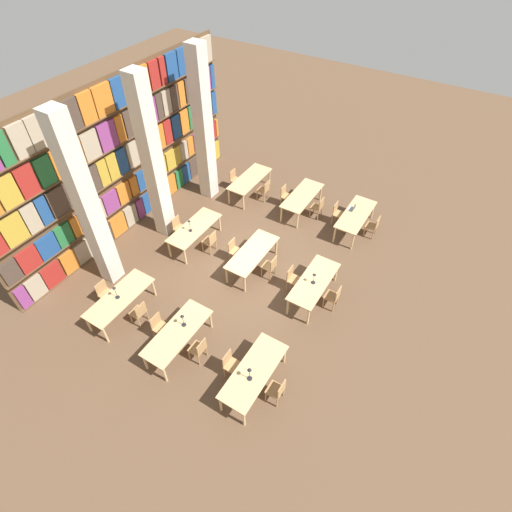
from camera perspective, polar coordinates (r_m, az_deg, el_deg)
ground_plane at (r=14.03m, az=-0.83°, el=-1.64°), size 40.00×40.00×0.00m
bookshelf_bank at (r=15.15m, az=-18.40°, el=13.18°), size 10.91×0.35×5.50m
pillar_left at (r=12.71m, az=-22.95°, el=6.52°), size 0.55×0.55×6.00m
pillar_center at (r=14.10m, az=-14.56°, el=12.84°), size 0.55×0.55×6.00m
pillar_right at (r=15.87m, az=-7.55°, el=17.71°), size 0.55×0.55×6.00m
reading_table_0 at (r=10.86m, az=-0.29°, el=-16.27°), size 2.25×0.87×0.77m
chair_0 at (r=10.87m, az=3.03°, el=-18.63°), size 0.42×0.40×0.90m
chair_1 at (r=11.23m, az=-3.61°, el=-15.15°), size 0.42×0.40×0.90m
desk_lamp_0 at (r=10.39m, az=-0.94°, el=-16.24°), size 0.14×0.14×0.50m
reading_table_1 at (r=12.77m, az=8.26°, el=-3.77°), size 2.25×0.87×0.77m
chair_2 at (r=12.77m, az=11.03°, el=-5.70°), size 0.42×0.40×0.90m
chair_3 at (r=13.08m, az=5.29°, el=-3.21°), size 0.42×0.40×0.90m
desk_lamp_1 at (r=12.44m, az=8.30°, el=-2.92°), size 0.14×0.14×0.43m
reading_table_2 at (r=15.49m, az=14.06°, el=5.63°), size 2.25×0.87×0.77m
chair_4 at (r=15.52m, az=16.42°, el=4.17°), size 0.42×0.40×0.90m
chair_5 at (r=15.79m, az=11.57°, el=6.06°), size 0.42×0.40×0.90m
laptop at (r=15.60m, az=13.54°, el=6.61°), size 0.32×0.22×0.21m
reading_table_3 at (r=11.69m, az=-11.12°, el=-10.80°), size 2.25×0.87×0.77m
chair_6 at (r=11.56m, az=-8.17°, el=-13.00°), size 0.42×0.40×0.90m
chair_7 at (r=12.19m, az=-13.61°, el=-9.75°), size 0.42×0.40×0.90m
desk_lamp_2 at (r=11.48m, az=-10.45°, el=-8.75°), size 0.14×0.14×0.47m
reading_table_4 at (r=13.53m, az=-0.53°, el=0.35°), size 2.25×0.87×0.77m
chair_8 at (r=13.41m, az=2.07°, el=-1.43°), size 0.42×0.40×0.90m
chair_9 at (r=13.95m, az=-3.06°, el=0.82°), size 0.42×0.40×0.90m
reading_table_5 at (r=16.06m, az=6.63°, el=8.42°), size 2.25×0.87×0.77m
chair_10 at (r=15.95m, az=8.85°, el=6.95°), size 0.42×0.40×0.90m
chair_11 at (r=16.41m, az=4.28°, el=8.64°), size 0.42×0.40×0.90m
reading_table_6 at (r=12.91m, az=-18.88°, el=-5.77°), size 2.25×0.87×0.77m
chair_12 at (r=12.67m, az=-16.36°, el=-7.71°), size 0.42×0.40×0.90m
chair_13 at (r=13.50m, az=-20.74°, el=-4.95°), size 0.42×0.40×0.90m
desk_lamp_3 at (r=12.62m, az=-19.51°, el=-4.65°), size 0.14×0.14×0.49m
reading_table_7 at (r=14.62m, az=-8.79°, el=3.83°), size 2.25×0.87×0.77m
chair_14 at (r=14.37m, az=-6.55°, el=2.15°), size 0.42×0.40×0.90m
chair_15 at (r=15.11m, az=-10.96°, el=4.08°), size 0.42×0.40×0.90m
desk_lamp_4 at (r=14.23m, az=-9.49°, el=4.60°), size 0.14×0.14×0.50m
reading_table_8 at (r=16.89m, az=-0.91°, el=10.81°), size 2.25×0.87×0.77m
chair_16 at (r=16.68m, az=1.18°, el=9.47°), size 0.42×0.40×0.90m
chair_17 at (r=17.32m, az=-2.99°, el=10.92°), size 0.42×0.40×0.90m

